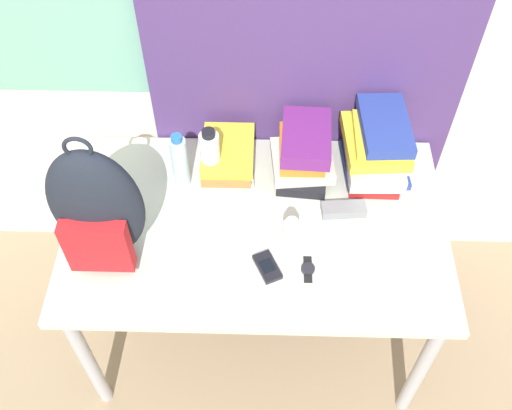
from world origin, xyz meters
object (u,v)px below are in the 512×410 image
object	(u,v)px
sunglasses_case	(344,210)
wristwatch	(308,269)
book_stack_center	(303,153)
book_stack_left	(228,158)
backpack	(97,209)
water_bottle	(180,161)
book_stack_right	(377,149)
cell_phone	(267,267)
sunscreen_bottle	(291,236)
sports_bottle	(211,159)

from	to	relation	value
sunglasses_case	wristwatch	bearing A→B (deg)	-118.72
book_stack_center	book_stack_left	bearing A→B (deg)	-179.70
backpack	book_stack_left	size ratio (longest dim) A/B	2.02
book_stack_left	book_stack_center	distance (m)	0.27
water_bottle	book_stack_left	bearing A→B (deg)	22.21
book_stack_center	water_bottle	size ratio (longest dim) A/B	1.20
backpack	water_bottle	size ratio (longest dim) A/B	2.24
book_stack_left	book_stack_center	size ratio (longest dim) A/B	0.93
backpack	book_stack_right	size ratio (longest dim) A/B	1.75
water_bottle	sunglasses_case	xyz separation A→B (m)	(0.56, -0.12, -0.09)
wristwatch	cell_phone	bearing A→B (deg)	179.02
backpack	sunscreen_bottle	size ratio (longest dim) A/B	3.26
sports_bottle	sunglasses_case	distance (m)	0.48
sunscreen_bottle	wristwatch	xyz separation A→B (m)	(0.06, -0.08, -0.07)
backpack	wristwatch	size ratio (longest dim) A/B	5.26
sunscreen_bottle	backpack	bearing A→B (deg)	-177.99
book_stack_center	book_stack_right	distance (m)	0.25
wristwatch	water_bottle	bearing A→B (deg)	140.71
book_stack_center	book_stack_right	size ratio (longest dim) A/B	0.94
book_stack_center	sunglasses_case	distance (m)	0.25
book_stack_center	book_stack_right	world-z (taller)	book_stack_right
water_bottle	sunscreen_bottle	size ratio (longest dim) A/B	1.46
wristwatch	sunglasses_case	bearing A→B (deg)	61.28
book_stack_right	sports_bottle	world-z (taller)	sports_bottle
book_stack_center	wristwatch	xyz separation A→B (m)	(0.01, -0.42, -0.09)
book_stack_right	water_bottle	distance (m)	0.68
book_stack_left	sunscreen_bottle	size ratio (longest dim) A/B	1.61
book_stack_right	sunscreen_bottle	size ratio (longest dim) A/B	1.86
book_stack_center	sunglasses_case	world-z (taller)	book_stack_center
sunglasses_case	wristwatch	distance (m)	0.26
book_stack_center	sunscreen_bottle	distance (m)	0.35
sports_bottle	book_stack_left	bearing A→B (deg)	48.70
backpack	sunglasses_case	size ratio (longest dim) A/B	3.33
water_bottle	wristwatch	distance (m)	0.57
book_stack_left	sunscreen_bottle	world-z (taller)	sunscreen_bottle
water_bottle	sunscreen_bottle	xyz separation A→B (m)	(0.38, -0.28, -0.04)
backpack	sunglasses_case	xyz separation A→B (m)	(0.77, 0.18, -0.20)
book_stack_left	water_bottle	world-z (taller)	water_bottle
sports_bottle	wristwatch	xyz separation A→B (m)	(0.33, -0.36, -0.12)
book_stack_left	wristwatch	size ratio (longest dim) A/B	2.61
backpack	cell_phone	world-z (taller)	backpack
backpack	book_stack_left	world-z (taller)	backpack
sunscreen_bottle	book_stack_right	bearing A→B (deg)	49.21
backpack	sports_bottle	distance (m)	0.44
cell_phone	backpack	bearing A→B (deg)	173.92
book_stack_center	sports_bottle	xyz separation A→B (m)	(-0.32, -0.06, 0.03)
book_stack_right	sunglasses_case	size ratio (longest dim) A/B	1.90
sunglasses_case	backpack	bearing A→B (deg)	-167.10
book_stack_left	sports_bottle	xyz separation A→B (m)	(-0.05, -0.06, 0.06)
sports_bottle	water_bottle	bearing A→B (deg)	-178.00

